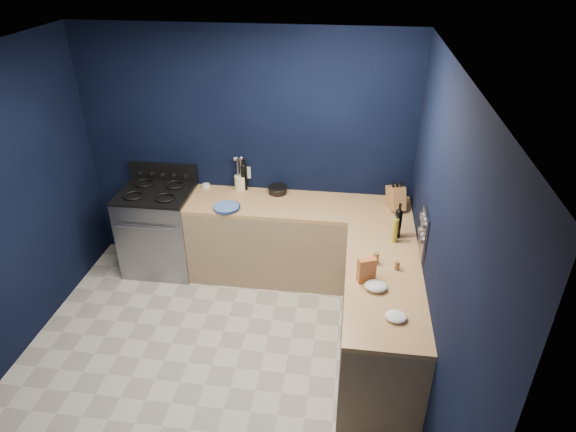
% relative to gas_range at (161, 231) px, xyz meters
% --- Properties ---
extents(floor, '(3.50, 3.50, 0.02)m').
position_rel_gas_range_xyz_m(floor, '(0.93, -1.42, -0.47)').
color(floor, beige).
rests_on(floor, ground).
extents(ceiling, '(3.50, 3.50, 0.02)m').
position_rel_gas_range_xyz_m(ceiling, '(0.93, -1.42, 2.15)').
color(ceiling, silver).
rests_on(ceiling, ground).
extents(wall_back, '(3.50, 0.02, 2.60)m').
position_rel_gas_range_xyz_m(wall_back, '(0.93, 0.34, 0.84)').
color(wall_back, black).
rests_on(wall_back, ground).
extents(wall_right, '(0.02, 3.50, 2.60)m').
position_rel_gas_range_xyz_m(wall_right, '(2.69, -1.42, 0.84)').
color(wall_right, black).
rests_on(wall_right, ground).
extents(cab_back, '(2.30, 0.63, 0.86)m').
position_rel_gas_range_xyz_m(cab_back, '(1.53, 0.02, -0.03)').
color(cab_back, '#9B7E5B').
rests_on(cab_back, floor).
extents(top_back, '(2.30, 0.63, 0.04)m').
position_rel_gas_range_xyz_m(top_back, '(1.53, 0.02, 0.42)').
color(top_back, olive).
rests_on(top_back, cab_back).
extents(cab_right, '(0.63, 1.67, 0.86)m').
position_rel_gas_range_xyz_m(cab_right, '(2.37, -1.13, -0.03)').
color(cab_right, '#9B7E5B').
rests_on(cab_right, floor).
extents(top_right, '(0.63, 1.67, 0.04)m').
position_rel_gas_range_xyz_m(top_right, '(2.37, -1.13, 0.42)').
color(top_right, olive).
rests_on(top_right, cab_right).
extents(gas_range, '(0.76, 0.66, 0.92)m').
position_rel_gas_range_xyz_m(gas_range, '(0.00, 0.00, 0.00)').
color(gas_range, gray).
rests_on(gas_range, floor).
extents(oven_door, '(0.59, 0.02, 0.42)m').
position_rel_gas_range_xyz_m(oven_door, '(0.00, -0.32, -0.01)').
color(oven_door, black).
rests_on(oven_door, gas_range).
extents(cooktop, '(0.76, 0.66, 0.03)m').
position_rel_gas_range_xyz_m(cooktop, '(0.00, 0.00, 0.48)').
color(cooktop, black).
rests_on(cooktop, gas_range).
extents(backguard, '(0.76, 0.06, 0.20)m').
position_rel_gas_range_xyz_m(backguard, '(0.00, 0.30, 0.58)').
color(backguard, black).
rests_on(backguard, gas_range).
extents(spice_panel, '(0.02, 0.28, 0.38)m').
position_rel_gas_range_xyz_m(spice_panel, '(2.67, -0.87, 0.72)').
color(spice_panel, gray).
rests_on(spice_panel, wall_right).
extents(wall_outlet, '(0.09, 0.02, 0.13)m').
position_rel_gas_range_xyz_m(wall_outlet, '(0.93, 0.32, 0.62)').
color(wall_outlet, white).
rests_on(wall_outlet, wall_back).
extents(plate_stack, '(0.34, 0.34, 0.03)m').
position_rel_gas_range_xyz_m(plate_stack, '(0.82, -0.19, 0.46)').
color(plate_stack, '#385EAE').
rests_on(plate_stack, top_back).
extents(ramekin, '(0.11, 0.11, 0.03)m').
position_rel_gas_range_xyz_m(ramekin, '(0.48, 0.27, 0.46)').
color(ramekin, white).
rests_on(ramekin, top_back).
extents(utensil_crock, '(0.13, 0.13, 0.16)m').
position_rel_gas_range_xyz_m(utensil_crock, '(0.87, 0.27, 0.52)').
color(utensil_crock, '#F8EAC1').
rests_on(utensil_crock, top_back).
extents(wine_bottle_back, '(0.08, 0.08, 0.28)m').
position_rel_gas_range_xyz_m(wine_bottle_back, '(0.91, 0.27, 0.58)').
color(wine_bottle_back, black).
rests_on(wine_bottle_back, top_back).
extents(lemon_basket, '(0.27, 0.27, 0.08)m').
position_rel_gas_range_xyz_m(lemon_basket, '(1.28, 0.23, 0.48)').
color(lemon_basket, black).
rests_on(lemon_basket, top_back).
extents(knife_block, '(0.21, 0.31, 0.29)m').
position_rel_gas_range_xyz_m(knife_block, '(2.51, 0.05, 0.56)').
color(knife_block, '#93602F').
rests_on(knife_block, top_back).
extents(wine_bottle_right, '(0.09, 0.09, 0.27)m').
position_rel_gas_range_xyz_m(wine_bottle_right, '(2.49, -0.50, 0.57)').
color(wine_bottle_right, black).
rests_on(wine_bottle_right, top_right).
extents(oil_bottle, '(0.07, 0.07, 0.24)m').
position_rel_gas_range_xyz_m(oil_bottle, '(2.47, -0.58, 0.56)').
color(oil_bottle, '#ACA428').
rests_on(oil_bottle, top_right).
extents(spice_jar_near, '(0.06, 0.06, 0.10)m').
position_rel_gas_range_xyz_m(spice_jar_near, '(2.30, -0.95, 0.49)').
color(spice_jar_near, olive).
rests_on(spice_jar_near, top_right).
extents(spice_jar_far, '(0.04, 0.04, 0.08)m').
position_rel_gas_range_xyz_m(spice_jar_far, '(2.47, -1.01, 0.48)').
color(spice_jar_far, olive).
rests_on(spice_jar_far, top_right).
extents(crouton_bag, '(0.16, 0.12, 0.21)m').
position_rel_gas_range_xyz_m(crouton_bag, '(2.21, -1.20, 0.54)').
color(crouton_bag, '#AE1F28').
rests_on(crouton_bag, top_right).
extents(towel_front, '(0.19, 0.17, 0.06)m').
position_rel_gas_range_xyz_m(towel_front, '(2.29, -1.30, 0.47)').
color(towel_front, white).
rests_on(towel_front, top_right).
extents(towel_end, '(0.19, 0.18, 0.05)m').
position_rel_gas_range_xyz_m(towel_end, '(2.43, -1.63, 0.46)').
color(towel_end, white).
rests_on(towel_end, top_right).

